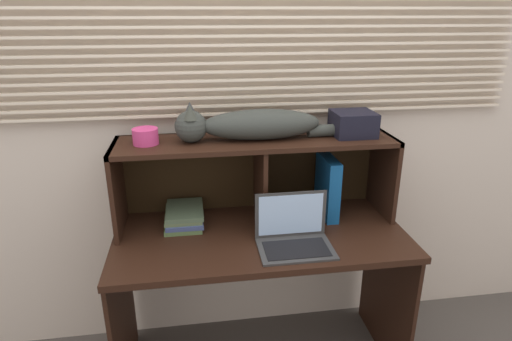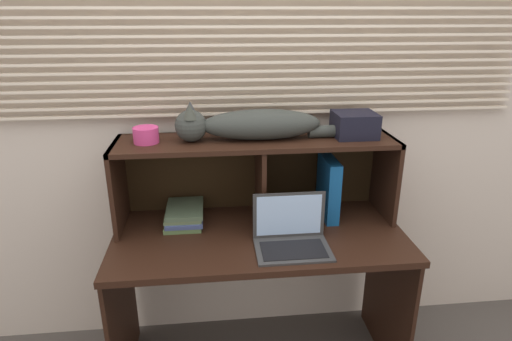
{
  "view_description": "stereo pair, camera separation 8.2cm",
  "coord_description": "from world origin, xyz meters",
  "px_view_note": "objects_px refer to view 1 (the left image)",
  "views": [
    {
      "loc": [
        -0.28,
        -1.53,
        1.71
      ],
      "look_at": [
        0.0,
        0.34,
        1.0
      ],
      "focal_mm": 30.28,
      "sensor_mm": 36.0,
      "label": 1
    },
    {
      "loc": [
        -0.2,
        -1.54,
        1.71
      ],
      "look_at": [
        0.0,
        0.34,
        1.0
      ],
      "focal_mm": 30.28,
      "sensor_mm": 36.0,
      "label": 2
    }
  ],
  "objects_px": {
    "binder_upright": "(327,186)",
    "book_stack": "(184,216)",
    "small_basket": "(145,136)",
    "storage_box": "(353,124)",
    "cat": "(252,125)",
    "laptop": "(294,235)"
  },
  "relations": [
    {
      "from": "small_basket",
      "to": "storage_box",
      "type": "xyz_separation_m",
      "value": [
        0.95,
        0.0,
        0.02
      ]
    },
    {
      "from": "small_basket",
      "to": "storage_box",
      "type": "relative_size",
      "value": 0.59
    },
    {
      "from": "laptop",
      "to": "storage_box",
      "type": "distance_m",
      "value": 0.6
    },
    {
      "from": "binder_upright",
      "to": "small_basket",
      "type": "bearing_deg",
      "value": 180.0
    },
    {
      "from": "laptop",
      "to": "binder_upright",
      "type": "xyz_separation_m",
      "value": [
        0.23,
        0.27,
        0.1
      ]
    },
    {
      "from": "book_stack",
      "to": "small_basket",
      "type": "distance_m",
      "value": 0.42
    },
    {
      "from": "cat",
      "to": "laptop",
      "type": "distance_m",
      "value": 0.52
    },
    {
      "from": "small_basket",
      "to": "storage_box",
      "type": "height_order",
      "value": "storage_box"
    },
    {
      "from": "binder_upright",
      "to": "small_basket",
      "type": "xyz_separation_m",
      "value": [
        -0.84,
        0.0,
        0.29
      ]
    },
    {
      "from": "laptop",
      "to": "book_stack",
      "type": "height_order",
      "value": "laptop"
    },
    {
      "from": "cat",
      "to": "storage_box",
      "type": "xyz_separation_m",
      "value": [
        0.47,
        0.0,
        -0.01
      ]
    },
    {
      "from": "book_stack",
      "to": "storage_box",
      "type": "distance_m",
      "value": 0.91
    },
    {
      "from": "small_basket",
      "to": "storage_box",
      "type": "bearing_deg",
      "value": 0.0
    },
    {
      "from": "laptop",
      "to": "binder_upright",
      "type": "distance_m",
      "value": 0.37
    },
    {
      "from": "cat",
      "to": "storage_box",
      "type": "bearing_deg",
      "value": 0.0
    },
    {
      "from": "binder_upright",
      "to": "book_stack",
      "type": "height_order",
      "value": "binder_upright"
    },
    {
      "from": "cat",
      "to": "book_stack",
      "type": "relative_size",
      "value": 3.85
    },
    {
      "from": "cat",
      "to": "laptop",
      "type": "relative_size",
      "value": 2.97
    },
    {
      "from": "binder_upright",
      "to": "small_basket",
      "type": "distance_m",
      "value": 0.89
    },
    {
      "from": "binder_upright",
      "to": "storage_box",
      "type": "bearing_deg",
      "value": 0.0
    },
    {
      "from": "cat",
      "to": "laptop",
      "type": "height_order",
      "value": "cat"
    },
    {
      "from": "laptop",
      "to": "book_stack",
      "type": "relative_size",
      "value": 1.3
    }
  ]
}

